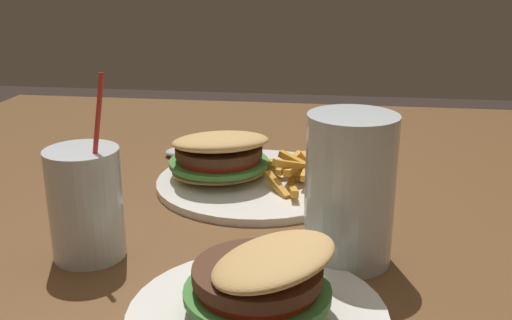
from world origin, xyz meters
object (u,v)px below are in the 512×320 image
juice_glass (86,207)px  meal_plate_far (260,295)px  spoon (186,152)px  beer_glass (349,194)px  meal_plate_near (238,167)px

juice_glass → meal_plate_far: (-0.20, 0.10, -0.03)m
spoon → meal_plate_far: meal_plate_far is taller
juice_glass → spoon: size_ratio=1.28×
spoon → meal_plate_far: bearing=88.3°
beer_glass → juice_glass: (0.27, 0.03, -0.02)m
juice_glass → meal_plate_near: bearing=-118.2°
meal_plate_far → beer_glass: bearing=-120.0°
beer_glass → juice_glass: juice_glass is taller
beer_glass → meal_plate_far: (0.07, 0.13, -0.05)m
juice_glass → spoon: juice_glass is taller
beer_glass → meal_plate_near: bearing=-53.3°
meal_plate_near → juice_glass: size_ratio=1.42×
meal_plate_near → juice_glass: bearing=61.8°
beer_glass → meal_plate_far: size_ratio=0.69×
spoon → meal_plate_far: 0.49m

